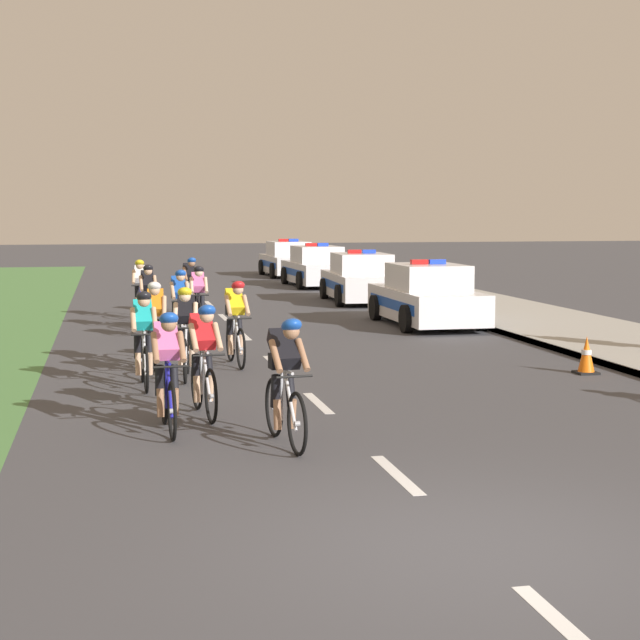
{
  "coord_description": "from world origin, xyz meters",
  "views": [
    {
      "loc": [
        -2.88,
        -7.46,
        2.71
      ],
      "look_at": [
        0.21,
        7.18,
        1.1
      ],
      "focal_mm": 56.2,
      "sensor_mm": 36.0,
      "label": 1
    }
  ],
  "objects_px": {
    "cyclist_fifth": "(186,331)",
    "cyclist_tenth": "(199,298)",
    "cyclist_sixth": "(155,323)",
    "cyclist_eleventh": "(190,285)",
    "cyclist_ninth": "(148,296)",
    "police_car_nearest": "(427,297)",
    "cyclist_twelfth": "(140,288)",
    "cyclist_second": "(167,370)",
    "police_car_third": "(316,268)",
    "cyclist_seventh": "(236,322)",
    "cyclist_lead": "(285,380)",
    "police_car_furthest": "(288,260)",
    "police_car_second": "(361,280)",
    "cyclist_third": "(204,358)",
    "cyclist_eighth": "(179,304)",
    "cyclist_fourth": "(144,338)",
    "traffic_cone_mid": "(586,356)"
  },
  "relations": [
    {
      "from": "cyclist_lead",
      "to": "cyclist_tenth",
      "type": "xyz_separation_m",
      "value": [
        -0.01,
        11.31,
        0.0
      ]
    },
    {
      "from": "cyclist_tenth",
      "to": "cyclist_fourth",
      "type": "bearing_deg",
      "value": -101.74
    },
    {
      "from": "cyclist_seventh",
      "to": "police_car_third",
      "type": "xyz_separation_m",
      "value": [
        5.29,
        18.47,
        -0.11
      ]
    },
    {
      "from": "cyclist_second",
      "to": "cyclist_eleventh",
      "type": "relative_size",
      "value": 1.0
    },
    {
      "from": "cyclist_second",
      "to": "cyclist_eighth",
      "type": "bearing_deg",
      "value": 85.11
    },
    {
      "from": "cyclist_second",
      "to": "police_car_third",
      "type": "height_order",
      "value": "police_car_third"
    },
    {
      "from": "cyclist_third",
      "to": "cyclist_fourth",
      "type": "bearing_deg",
      "value": 106.37
    },
    {
      "from": "cyclist_eleventh",
      "to": "police_car_furthest",
      "type": "height_order",
      "value": "police_car_furthest"
    },
    {
      "from": "cyclist_eleventh",
      "to": "cyclist_ninth",
      "type": "bearing_deg",
      "value": -110.15
    },
    {
      "from": "cyclist_fourth",
      "to": "police_car_furthest",
      "type": "bearing_deg",
      "value": 75.22
    },
    {
      "from": "cyclist_second",
      "to": "cyclist_lead",
      "type": "bearing_deg",
      "value": -38.03
    },
    {
      "from": "police_car_nearest",
      "to": "traffic_cone_mid",
      "type": "relative_size",
      "value": 6.89
    },
    {
      "from": "cyclist_fourth",
      "to": "cyclist_sixth",
      "type": "bearing_deg",
      "value": 82.47
    },
    {
      "from": "cyclist_lead",
      "to": "cyclist_tenth",
      "type": "bearing_deg",
      "value": 90.05
    },
    {
      "from": "cyclist_tenth",
      "to": "cyclist_lead",
      "type": "bearing_deg",
      "value": -89.95
    },
    {
      "from": "police_car_second",
      "to": "police_car_third",
      "type": "relative_size",
      "value": 1.01
    },
    {
      "from": "cyclist_third",
      "to": "cyclist_tenth",
      "type": "height_order",
      "value": "same"
    },
    {
      "from": "police_car_nearest",
      "to": "police_car_third",
      "type": "relative_size",
      "value": 0.99
    },
    {
      "from": "cyclist_second",
      "to": "cyclist_sixth",
      "type": "distance_m",
      "value": 5.35
    },
    {
      "from": "cyclist_ninth",
      "to": "cyclist_sixth",
      "type": "bearing_deg",
      "value": -90.88
    },
    {
      "from": "cyclist_fifth",
      "to": "cyclist_twelfth",
      "type": "bearing_deg",
      "value": 92.62
    },
    {
      "from": "cyclist_eleventh",
      "to": "cyclist_twelfth",
      "type": "height_order",
      "value": "same"
    },
    {
      "from": "cyclist_sixth",
      "to": "cyclist_tenth",
      "type": "distance_m",
      "value": 5.09
    },
    {
      "from": "cyclist_eleventh",
      "to": "traffic_cone_mid",
      "type": "bearing_deg",
      "value": -63.31
    },
    {
      "from": "police_car_third",
      "to": "cyclist_eleventh",
      "type": "bearing_deg",
      "value": -120.21
    },
    {
      "from": "cyclist_eighth",
      "to": "cyclist_second",
      "type": "bearing_deg",
      "value": -94.89
    },
    {
      "from": "cyclist_eighth",
      "to": "traffic_cone_mid",
      "type": "height_order",
      "value": "cyclist_eighth"
    },
    {
      "from": "cyclist_tenth",
      "to": "police_car_furthest",
      "type": "xyz_separation_m",
      "value": [
        5.5,
        19.33,
        -0.11
      ]
    },
    {
      "from": "police_car_second",
      "to": "cyclist_eleventh",
      "type": "bearing_deg",
      "value": -154.74
    },
    {
      "from": "police_car_second",
      "to": "police_car_furthest",
      "type": "distance_m",
      "value": 12.59
    },
    {
      "from": "cyclist_sixth",
      "to": "cyclist_ninth",
      "type": "bearing_deg",
      "value": 89.12
    },
    {
      "from": "cyclist_tenth",
      "to": "cyclist_twelfth",
      "type": "distance_m",
      "value": 3.46
    },
    {
      "from": "cyclist_fourth",
      "to": "police_car_nearest",
      "type": "bearing_deg",
      "value": 46.61
    },
    {
      "from": "cyclist_sixth",
      "to": "cyclist_seventh",
      "type": "xyz_separation_m",
      "value": [
        1.4,
        -0.11,
        0.0
      ]
    },
    {
      "from": "cyclist_sixth",
      "to": "police_car_nearest",
      "type": "relative_size",
      "value": 0.39
    },
    {
      "from": "cyclist_seventh",
      "to": "cyclist_eighth",
      "type": "xyz_separation_m",
      "value": [
        -0.74,
        3.66,
        0.0
      ]
    },
    {
      "from": "cyclist_second",
      "to": "cyclist_twelfth",
      "type": "bearing_deg",
      "value": 89.62
    },
    {
      "from": "cyclist_lead",
      "to": "cyclist_tenth",
      "type": "height_order",
      "value": "same"
    },
    {
      "from": "cyclist_lead",
      "to": "cyclist_ninth",
      "type": "bearing_deg",
      "value": 95.21
    },
    {
      "from": "cyclist_seventh",
      "to": "cyclist_eleventh",
      "type": "relative_size",
      "value": 1.0
    },
    {
      "from": "cyclist_lead",
      "to": "cyclist_seventh",
      "type": "distance_m",
      "value": 6.25
    },
    {
      "from": "cyclist_seventh",
      "to": "police_car_second",
      "type": "xyz_separation_m",
      "value": [
        5.28,
        11.81,
        -0.11
      ]
    },
    {
      "from": "cyclist_fifth",
      "to": "police_car_nearest",
      "type": "xyz_separation_m",
      "value": [
        6.25,
        6.64,
        -0.11
      ]
    },
    {
      "from": "cyclist_tenth",
      "to": "police_car_furthest",
      "type": "distance_m",
      "value": 20.1
    },
    {
      "from": "cyclist_seventh",
      "to": "cyclist_twelfth",
      "type": "height_order",
      "value": "same"
    },
    {
      "from": "police_car_second",
      "to": "cyclist_third",
      "type": "bearing_deg",
      "value": -111.15
    },
    {
      "from": "cyclist_fifth",
      "to": "cyclist_tenth",
      "type": "xyz_separation_m",
      "value": [
        0.76,
        6.31,
        0.0
      ]
    },
    {
      "from": "cyclist_eighth",
      "to": "police_car_second",
      "type": "bearing_deg",
      "value": 53.55
    },
    {
      "from": "cyclist_fifth",
      "to": "cyclist_eighth",
      "type": "xyz_separation_m",
      "value": [
        0.23,
        4.91,
        0.0
      ]
    },
    {
      "from": "cyclist_seventh",
      "to": "cyclist_fourth",
      "type": "bearing_deg",
      "value": -130.27
    }
  ]
}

